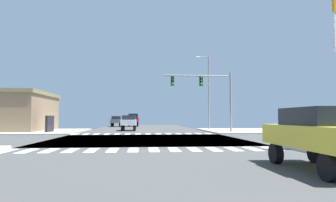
% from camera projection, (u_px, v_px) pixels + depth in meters
% --- Properties ---
extents(ground, '(90.00, 90.00, 0.05)m').
position_uv_depth(ground, '(147.00, 139.00, 21.74)').
color(ground, '#3E3E3E').
extents(sidewalk_corner_ne, '(12.00, 12.00, 0.14)m').
position_uv_depth(sidewalk_corner_ne, '(256.00, 131.00, 34.80)').
color(sidewalk_corner_ne, '#B2ADA3').
rests_on(sidewalk_corner_ne, ground).
extents(sidewalk_corner_nw, '(12.00, 12.00, 0.14)m').
position_uv_depth(sidewalk_corner_nw, '(27.00, 131.00, 32.57)').
color(sidewalk_corner_nw, '#AEB2A1').
rests_on(sidewalk_corner_nw, ground).
extents(crosswalk_near, '(13.50, 2.00, 0.01)m').
position_uv_depth(crosswalk_near, '(144.00, 150.00, 14.46)').
color(crosswalk_near, white).
rests_on(crosswalk_near, ground).
extents(crosswalk_far, '(13.50, 2.00, 0.01)m').
position_uv_depth(crosswalk_far, '(143.00, 134.00, 28.98)').
color(crosswalk_far, white).
rests_on(crosswalk_far, ground).
extents(traffic_signal_mast, '(6.97, 0.55, 6.29)m').
position_uv_depth(traffic_signal_mast, '(205.00, 88.00, 30.25)').
color(traffic_signal_mast, gray).
rests_on(traffic_signal_mast, ground).
extents(street_lamp, '(1.78, 0.32, 9.36)m').
position_uv_depth(street_lamp, '(207.00, 87.00, 37.03)').
color(street_lamp, gray).
rests_on(street_lamp, ground).
extents(sedan_nearside_1, '(1.80, 4.30, 1.88)m').
position_uv_depth(sedan_nearside_1, '(320.00, 133.00, 8.83)').
color(sedan_nearside_1, black).
rests_on(sedan_nearside_1, ground).
extents(sedan_leading_3, '(1.80, 4.30, 1.88)m').
position_uv_depth(sedan_leading_3, '(116.00, 120.00, 53.14)').
color(sedan_leading_3, black).
rests_on(sedan_leading_3, ground).
extents(sedan_middle_5, '(1.80, 4.30, 1.88)m').
position_uv_depth(sedan_middle_5, '(129.00, 122.00, 36.53)').
color(sedan_middle_5, black).
rests_on(sedan_middle_5, ground).
extents(suv_outer_2, '(1.96, 4.60, 2.34)m').
position_uv_depth(suv_outer_2, '(133.00, 119.00, 54.61)').
color(suv_outer_2, black).
rests_on(suv_outer_2, ground).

